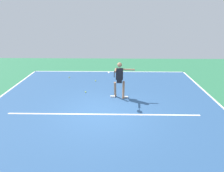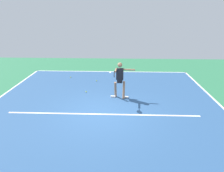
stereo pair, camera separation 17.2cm
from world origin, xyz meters
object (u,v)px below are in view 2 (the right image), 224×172
tennis_ball_by_sideline (71,77)px  tennis_ball_far_corner (97,81)px  tennis_player (120,78)px  tennis_ball_by_baseline (86,92)px

tennis_ball_by_sideline → tennis_ball_far_corner: size_ratio=1.00×
tennis_player → tennis_ball_by_baseline: (1.78, -0.66, -1.00)m
tennis_ball_by_baseline → tennis_player: bearing=159.7°
tennis_player → tennis_ball_by_sideline: size_ratio=27.26×
tennis_ball_by_baseline → tennis_ball_by_sideline: same height
tennis_ball_by_baseline → tennis_ball_by_sideline: (1.42, -2.53, 0.00)m
tennis_ball_by_baseline → tennis_ball_far_corner: same height
tennis_player → tennis_ball_by_baseline: bearing=-15.9°
tennis_player → tennis_ball_by_sideline: (3.20, -3.19, -1.00)m
tennis_ball_by_sideline → tennis_player: bearing=135.1°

